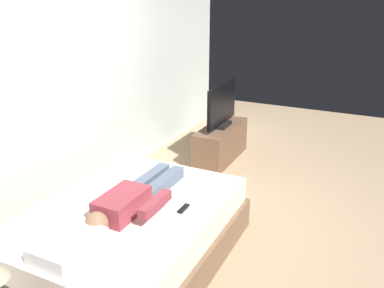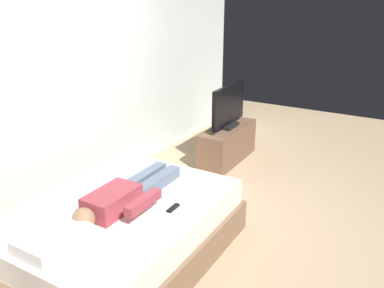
{
  "view_description": "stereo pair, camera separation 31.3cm",
  "coord_description": "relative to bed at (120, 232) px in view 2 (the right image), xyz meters",
  "views": [
    {
      "loc": [
        -3.18,
        -1.47,
        2.26
      ],
      "look_at": [
        0.52,
        0.35,
        0.69
      ],
      "focal_mm": 37.55,
      "sensor_mm": 36.0,
      "label": 1
    },
    {
      "loc": [
        -3.03,
        -1.75,
        2.26
      ],
      "look_at": [
        0.52,
        0.35,
        0.69
      ],
      "focal_mm": 37.55,
      "sensor_mm": 36.0,
      "label": 2
    }
  ],
  "objects": [
    {
      "name": "ground_plane",
      "position": [
        0.73,
        -0.35,
        -0.26
      ],
      "size": [
        10.0,
        10.0,
        0.0
      ],
      "primitive_type": "plane",
      "color": "tan"
    },
    {
      "name": "pillow",
      "position": [
        -0.71,
        -0.0,
        0.34
      ],
      "size": [
        0.48,
        0.34,
        0.12
      ],
      "primitive_type": "cube",
      "color": "white",
      "rests_on": "bed"
    },
    {
      "name": "tv",
      "position": [
        2.5,
        0.16,
        0.52
      ],
      "size": [
        0.88,
        0.2,
        0.59
      ],
      "color": "black",
      "rests_on": "tv_stand"
    },
    {
      "name": "remote",
      "position": [
        0.18,
        -0.45,
        0.29
      ],
      "size": [
        0.15,
        0.04,
        0.02
      ],
      "primitive_type": "cube",
      "color": "black",
      "rests_on": "bed"
    },
    {
      "name": "person",
      "position": [
        0.03,
        -0.04,
        0.36
      ],
      "size": [
        1.26,
        0.46,
        0.18
      ],
      "color": "#993842",
      "rests_on": "bed"
    },
    {
      "name": "bed",
      "position": [
        0.0,
        0.0,
        0.0
      ],
      "size": [
        2.06,
        1.53,
        0.54
      ],
      "color": "brown",
      "rests_on": "ground"
    },
    {
      "name": "back_wall",
      "position": [
        1.13,
        1.22,
        1.14
      ],
      "size": [
        6.4,
        0.1,
        2.8
      ],
      "primitive_type": "cube",
      "color": "silver",
      "rests_on": "ground"
    },
    {
      "name": "tv_stand",
      "position": [
        2.5,
        0.16,
        -0.01
      ],
      "size": [
        1.1,
        0.4,
        0.5
      ],
      "primitive_type": "cube",
      "color": "brown",
      "rests_on": "ground"
    }
  ]
}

